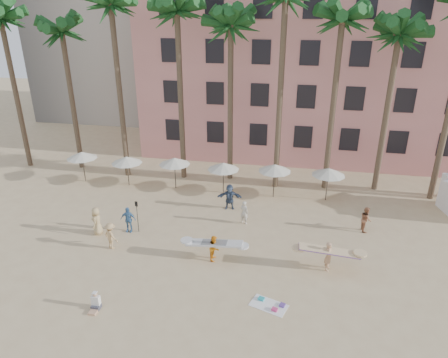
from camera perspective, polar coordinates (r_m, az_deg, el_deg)
ground at (r=21.45m, az=-3.96°, el=-16.18°), size 120.00×120.00×0.00m
pink_hotel at (r=42.41m, az=14.63°, el=14.93°), size 35.00×14.00×16.00m
palm_row at (r=31.23m, az=3.76°, el=22.02°), size 44.40×5.40×16.30m
umbrella_row at (r=31.52m, az=-3.67°, el=2.23°), size 22.50×2.70×2.73m
beach_towel at (r=20.90m, az=6.58°, el=-17.43°), size 2.03×1.53×0.14m
carrier_yellow at (r=23.32m, az=14.75°, el=-10.35°), size 3.35×0.88×1.76m
carrier_white at (r=23.49m, az=-1.39°, el=-9.62°), size 3.31×0.79×1.56m
beachgoers at (r=26.84m, az=-4.04°, el=-5.06°), size 17.88×7.46×1.92m
paddle at (r=26.51m, az=-12.31°, el=-4.73°), size 0.18×0.04×2.23m
seated_man at (r=21.35m, az=-17.88°, el=-16.57°), size 0.41×0.72×0.94m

